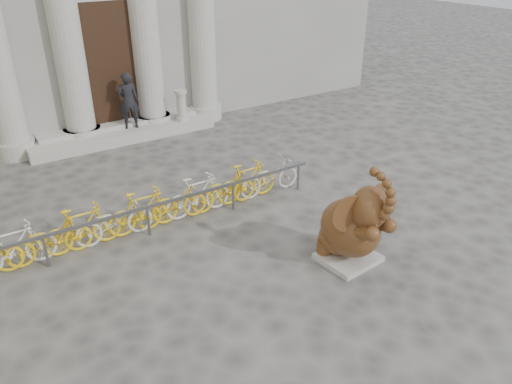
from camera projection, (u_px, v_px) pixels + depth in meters
ground at (299, 293)px, 9.27m from camera, size 80.00×80.00×0.00m
entrance_steps at (124, 134)px, 16.20m from camera, size 6.00×1.20×0.36m
elephant_statue at (353, 227)px, 9.84m from camera, size 1.48×1.68×2.22m
bike_rack at (143, 211)px, 11.04m from camera, size 8.63×0.53×1.00m
pedestrian at (128, 101)px, 15.78m from camera, size 0.73×0.56×1.80m
balustrade_post at (181, 107)px, 16.62m from camera, size 0.42×0.42×1.04m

